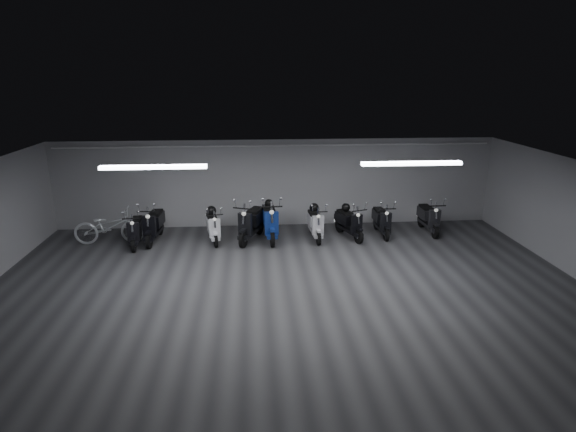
{
  "coord_description": "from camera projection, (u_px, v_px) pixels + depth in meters",
  "views": [
    {
      "loc": [
        -0.76,
        -9.77,
        4.78
      ],
      "look_at": [
        0.18,
        2.5,
        1.05
      ],
      "focal_mm": 29.44,
      "sensor_mm": 36.0,
      "label": 1
    }
  ],
  "objects": [
    {
      "name": "scooter_8",
      "position": [
        382.0,
        216.0,
        14.39
      ],
      "size": [
        0.56,
        1.64,
        1.22
      ],
      "primitive_type": null,
      "rotation": [
        0.0,
        0.0,
        0.01
      ],
      "color": "black",
      "rests_on": "floor"
    },
    {
      "name": "scooter_9",
      "position": [
        429.0,
        213.0,
        14.6
      ],
      "size": [
        0.6,
        1.71,
        1.26
      ],
      "primitive_type": null,
      "rotation": [
        0.0,
        0.0,
        0.02
      ],
      "color": "black",
      "rests_on": "floor"
    },
    {
      "name": "helmet_3",
      "position": [
        314.0,
        208.0,
        14.18
      ],
      "size": [
        0.28,
        0.28,
        0.28
      ],
      "primitive_type": "sphere",
      "color": "black",
      "rests_on": "scooter_6"
    },
    {
      "name": "helmet_0",
      "position": [
        346.0,
        207.0,
        14.26
      ],
      "size": [
        0.26,
        0.26,
        0.26
      ],
      "primitive_type": "sphere",
      "color": "black",
      "rests_on": "scooter_7"
    },
    {
      "name": "scooter_0",
      "position": [
        135.0,
        226.0,
        13.49
      ],
      "size": [
        0.68,
        1.66,
        1.21
      ],
      "primitive_type": null,
      "rotation": [
        0.0,
        0.0,
        0.09
      ],
      "color": "black",
      "rests_on": "floor"
    },
    {
      "name": "helmet_2",
      "position": [
        211.0,
        211.0,
        13.96
      ],
      "size": [
        0.29,
        0.29,
        0.29
      ],
      "primitive_type": "sphere",
      "color": "black",
      "rests_on": "scooter_2"
    },
    {
      "name": "scooter_7",
      "position": [
        349.0,
        218.0,
        14.13
      ],
      "size": [
        1.07,
        1.76,
        1.24
      ],
      "primitive_type": null,
      "rotation": [
        0.0,
        0.0,
        0.33
      ],
      "color": "black",
      "rests_on": "floor"
    },
    {
      "name": "scooter_2",
      "position": [
        213.0,
        222.0,
        13.84
      ],
      "size": [
        0.85,
        1.68,
        1.19
      ],
      "primitive_type": null,
      "rotation": [
        0.0,
        0.0,
        0.2
      ],
      "color": "white",
      "rests_on": "floor"
    },
    {
      "name": "scooter_6",
      "position": [
        315.0,
        219.0,
        14.04
      ],
      "size": [
        0.64,
        1.69,
        1.24
      ],
      "primitive_type": null,
      "rotation": [
        0.0,
        0.0,
        0.05
      ],
      "color": "silver",
      "rests_on": "floor"
    },
    {
      "name": "scooter_3",
      "position": [
        251.0,
        217.0,
        13.88
      ],
      "size": [
        1.32,
        2.03,
        1.44
      ],
      "primitive_type": null,
      "rotation": [
        0.0,
        0.0,
        -0.38
      ],
      "color": "black",
      "rests_on": "floor"
    },
    {
      "name": "front_wall",
      "position": [
        321.0,
        371.0,
        5.59
      ],
      "size": [
        14.0,
        0.01,
        2.8
      ],
      "primitive_type": "cube",
      "color": "#A4A5A7",
      "rests_on": "ground"
    },
    {
      "name": "floor",
      "position": [
        288.0,
        292.0,
        10.77
      ],
      "size": [
        14.0,
        10.0,
        0.01
      ],
      "primitive_type": "cube",
      "color": "#39393B",
      "rests_on": "ground"
    },
    {
      "name": "scooter_1",
      "position": [
        153.0,
        220.0,
        13.81
      ],
      "size": [
        0.73,
        1.85,
        1.35
      ],
      "primitive_type": null,
      "rotation": [
        0.0,
        0.0,
        -0.07
      ],
      "color": "black",
      "rests_on": "floor"
    },
    {
      "name": "conduit",
      "position": [
        276.0,
        146.0,
        14.7
      ],
      "size": [
        13.6,
        0.05,
        0.05
      ],
      "primitive_type": "cylinder",
      "rotation": [
        0.0,
        1.57,
        0.0
      ],
      "color": "white",
      "rests_on": "back_wall"
    },
    {
      "name": "bicycle",
      "position": [
        109.0,
        223.0,
        13.67
      ],
      "size": [
        2.0,
        0.81,
        1.27
      ],
      "primitive_type": "imported",
      "rotation": [
        0.0,
        0.0,
        1.63
      ],
      "color": "white",
      "rests_on": "floor"
    },
    {
      "name": "helmet_1",
      "position": [
        269.0,
        203.0,
        14.14
      ],
      "size": [
        0.26,
        0.26,
        0.26
      ],
      "primitive_type": "sphere",
      "color": "black",
      "rests_on": "scooter_4"
    },
    {
      "name": "ceiling",
      "position": [
        288.0,
        171.0,
        9.96
      ],
      "size": [
        14.0,
        10.0,
        0.01
      ],
      "primitive_type": "cube",
      "color": "gray",
      "rests_on": "ground"
    },
    {
      "name": "scooter_4",
      "position": [
        270.0,
        216.0,
        13.96
      ],
      "size": [
        0.78,
        2.02,
        1.48
      ],
      "primitive_type": null,
      "rotation": [
        0.0,
        0.0,
        0.06
      ],
      "color": "navy",
      "rests_on": "floor"
    },
    {
      "name": "fluor_strip_left",
      "position": [
        153.0,
        167.0,
        10.71
      ],
      "size": [
        2.4,
        0.18,
        0.08
      ],
      "primitive_type": "cube",
      "color": "white",
      "rests_on": "ceiling"
    },
    {
      "name": "back_wall",
      "position": [
        276.0,
        183.0,
        15.14
      ],
      "size": [
        14.0,
        0.01,
        2.8
      ],
      "primitive_type": "cube",
      "color": "#A4A5A7",
      "rests_on": "ground"
    },
    {
      "name": "fluor_strip_right",
      "position": [
        412.0,
        163.0,
        11.15
      ],
      "size": [
        2.4,
        0.18,
        0.08
      ],
      "primitive_type": "cube",
      "color": "white",
      "rests_on": "ceiling"
    }
  ]
}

